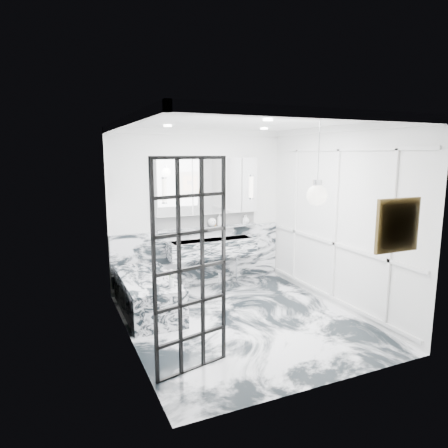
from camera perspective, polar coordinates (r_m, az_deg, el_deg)
name	(u,v)px	position (r m, az deg, el deg)	size (l,w,h in m)	color
floor	(243,321)	(5.94, 2.78, -13.65)	(3.60, 3.60, 0.00)	white
ceiling	(245,122)	(5.46, 3.03, 14.37)	(3.60, 3.60, 0.00)	white
wall_back	(199,209)	(7.16, -3.61, 2.10)	(3.60, 3.60, 0.00)	white
wall_front	(327,256)	(4.05, 14.50, -4.40)	(3.60, 3.60, 0.00)	white
wall_left	(128,235)	(5.03, -13.61, -1.56)	(3.60, 3.60, 0.00)	white
wall_right	(337,218)	(6.41, 15.78, 0.80)	(3.60, 3.60, 0.00)	white
marble_clad_back	(200,257)	(7.31, -3.47, -4.73)	(3.18, 0.05, 1.05)	white
marble_clad_left	(129,240)	(5.04, -13.41, -2.21)	(0.02, 3.56, 2.68)	white
panel_molding	(335,225)	(6.41, 15.60, -0.10)	(0.03, 3.40, 2.30)	white
soap_bottle_a	(219,220)	(7.24, -0.67, 0.62)	(0.09, 0.09, 0.22)	#8C5919
soap_bottle_b	(244,220)	(7.46, 2.94, 0.65)	(0.07, 0.07, 0.16)	#4C4C51
soap_bottle_c	(246,219)	(7.48, 3.13, 0.69)	(0.13, 0.13, 0.17)	silver
face_pot	(212,222)	(7.19, -1.75, 0.25)	(0.16, 0.16, 0.16)	white
amber_bottle	(215,223)	(7.22, -1.31, 0.09)	(0.04, 0.04, 0.10)	#8C5919
flower_vase	(172,283)	(5.67, -7.51, -8.30)	(0.07, 0.07, 0.12)	silver
crittall_door	(191,268)	(4.31, -4.73, -6.35)	(0.88, 0.04, 2.35)	black
artwork	(398,225)	(4.67, 23.56, -0.16)	(0.49, 0.05, 0.49)	orange
pendant_light	(317,195)	(4.45, 13.15, 4.01)	(0.22, 0.22, 0.22)	white
trough_sink	(212,248)	(7.12, -1.73, -3.43)	(1.60, 0.45, 0.30)	silver
ledge	(208,228)	(7.20, -2.24, -0.51)	(1.90, 0.14, 0.04)	silver
subway_tile	(207,220)	(7.23, -2.43, 0.62)	(1.90, 0.03, 0.23)	white
mirror_cabinet	(208,186)	(7.10, -2.30, 5.45)	(1.90, 0.16, 1.00)	white
sconce_left	(165,190)	(6.76, -8.49, 4.77)	(0.07, 0.07, 0.40)	white
sconce_right	(251,187)	(7.36, 3.95, 5.28)	(0.07, 0.07, 0.40)	white
bathtub	(148,294)	(6.26, -10.82, -9.86)	(0.75, 1.65, 0.55)	silver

